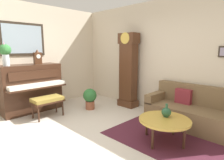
% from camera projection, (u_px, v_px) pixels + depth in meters
% --- Properties ---
extents(ground_plane, '(6.40, 6.00, 0.10)m').
position_uv_depth(ground_plane, '(83.00, 142.00, 3.34)').
color(ground_plane, beige).
extents(wall_left, '(0.13, 4.90, 2.80)m').
position_uv_depth(wall_left, '(23.00, 56.00, 4.90)').
color(wall_left, beige).
rests_on(wall_left, ground_plane).
extents(wall_back, '(5.30, 0.13, 2.80)m').
position_uv_depth(wall_back, '(158.00, 57.00, 4.77)').
color(wall_back, beige).
rests_on(wall_back, ground_plane).
extents(area_rug, '(2.10, 1.50, 0.01)m').
position_uv_depth(area_rug, '(169.00, 138.00, 3.40)').
color(area_rug, '#4C1E2D').
rests_on(area_rug, ground_plane).
extents(piano, '(0.87, 1.44, 1.21)m').
position_uv_depth(piano, '(31.00, 88.00, 4.80)').
color(piano, '#3D2316').
rests_on(piano, ground_plane).
extents(piano_bench, '(0.42, 0.70, 0.48)m').
position_uv_depth(piano_bench, '(48.00, 100.00, 4.38)').
color(piano_bench, '#3D2316').
rests_on(piano_bench, ground_plane).
extents(grandfather_clock, '(0.52, 0.34, 2.03)m').
position_uv_depth(grandfather_clock, '(128.00, 72.00, 5.14)').
color(grandfather_clock, '#4C2B19').
rests_on(grandfather_clock, ground_plane).
extents(couch, '(1.90, 0.80, 0.84)m').
position_uv_depth(couch, '(195.00, 112.00, 3.85)').
color(couch, brown).
rests_on(couch, ground_plane).
extents(coffee_table, '(0.88, 0.88, 0.41)m').
position_uv_depth(coffee_table, '(165.00, 120.00, 3.21)').
color(coffee_table, gold).
rests_on(coffee_table, ground_plane).
extents(mantel_clock, '(0.13, 0.18, 0.38)m').
position_uv_depth(mantel_clock, '(38.00, 57.00, 4.82)').
color(mantel_clock, '#4C2B19').
rests_on(mantel_clock, piano).
extents(flower_vase, '(0.26, 0.26, 0.58)m').
position_uv_depth(flower_vase, '(5.00, 52.00, 4.27)').
color(flower_vase, silver).
rests_on(flower_vase, piano).
extents(green_jug, '(0.17, 0.17, 0.24)m').
position_uv_depth(green_jug, '(166.00, 112.00, 3.29)').
color(green_jug, '#234C33').
rests_on(green_jug, coffee_table).
extents(potted_plant, '(0.36, 0.36, 0.56)m').
position_uv_depth(potted_plant, '(90.00, 97.00, 4.97)').
color(potted_plant, '#935138').
rests_on(potted_plant, ground_plane).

